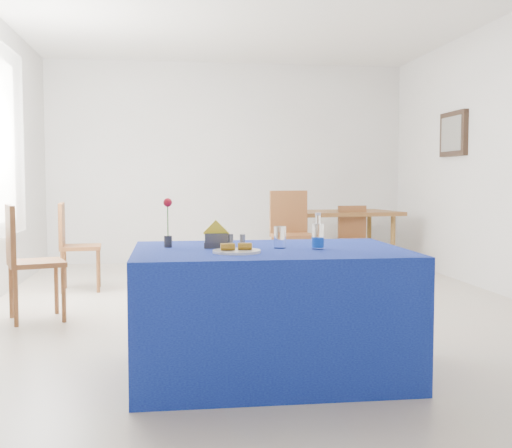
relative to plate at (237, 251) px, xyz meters
The scene contains 19 objects.
floor 2.18m from the plate, 77.22° to the left, with size 7.00×7.00×0.00m, color beige.
room_shell 2.27m from the plate, 77.22° to the left, with size 7.00×7.00×7.00m.
curtain 3.49m from the plate, 124.90° to the left, with size 0.04×1.75×1.85m, color white.
picture_frame 4.72m from the plate, 50.88° to the left, with size 0.06×0.64×0.52m, color black.
picture_art 4.71m from the plate, 51.12° to the left, with size 0.02×0.52×0.40m, color #998C66.
plate is the anchor object (origin of this frame).
drinking_glass 0.36m from the plate, 36.69° to the left, with size 0.07×0.07×0.13m, color white.
salt_shaker 0.23m from the plate, 75.22° to the left, with size 0.03×0.03×0.09m, color slate.
pepper_shaker 0.25m from the plate, 92.49° to the left, with size 0.03×0.03×0.09m, color slate.
blue_table 0.48m from the plate, 40.95° to the left, with size 1.60×1.10×0.76m.
water_bottle 0.51m from the plate, 13.68° to the left, with size 0.07×0.07×0.21m.
napkin_holder 0.28m from the plate, 110.76° to the left, with size 0.16×0.06×0.17m.
rose_vase 0.53m from the plate, 138.46° to the left, with size 0.05×0.05×0.30m.
oak_table 4.96m from the plate, 68.32° to the left, with size 1.58×1.14×0.76m.
chair_bg_left 3.98m from the plate, 74.67° to the left, with size 0.53×0.53×1.04m.
chair_bg_right 4.60m from the plate, 65.30° to the left, with size 0.42×0.42×0.84m.
chair_win_a 2.45m from the plate, 129.65° to the left, with size 0.55×0.55×0.96m.
chair_win_b 3.61m from the plate, 112.70° to the left, with size 0.45×0.45×0.93m.
banana_pieces 0.03m from the plate, 107.77° to the right, with size 0.18×0.06×0.04m.
Camera 1 is at (-0.82, -5.56, 1.17)m, focal length 45.00 mm.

